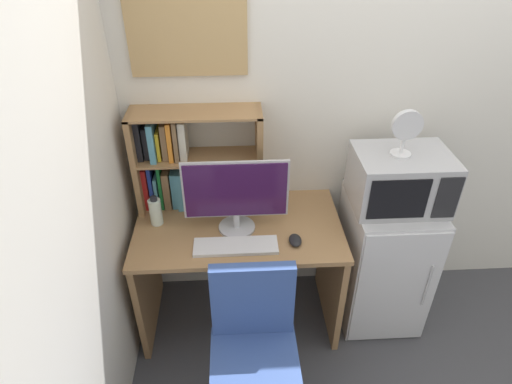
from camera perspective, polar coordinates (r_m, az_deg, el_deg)
The scene contains 12 objects.
wall_back at distance 2.88m, azimuth 25.71°, elevation 9.77°, with size 6.40×0.04×2.60m, color silver.
desk at distance 2.66m, azimuth -2.22°, elevation -8.48°, with size 1.19×0.68×0.77m.
hutch_bookshelf at distance 2.55m, azimuth -9.83°, elevation 4.05°, with size 0.73×0.23×0.61m.
monitor at distance 2.34m, azimuth -2.67°, elevation -0.21°, with size 0.57×0.21×0.44m.
keyboard at distance 2.35m, azimuth -2.68°, elevation -7.12°, with size 0.45×0.14×0.02m, color silver.
computer_mouse at distance 2.38m, azimuth 5.18°, elevation -6.34°, with size 0.07×0.11×0.03m, color black.
water_bottle at distance 2.53m, azimuth -13.06°, elevation -2.50°, with size 0.07×0.07×0.18m.
mini_fridge at distance 2.88m, azimuth 16.29°, elevation -8.56°, with size 0.49×0.55×0.89m.
microwave at distance 2.53m, azimuth 18.41°, elevation 1.58°, with size 0.52×0.39×0.31m.
desk_fan at distance 2.38m, azimuth 19.10°, elevation 7.67°, with size 0.16×0.11×0.26m.
desk_chair at distance 2.33m, azimuth -0.24°, elevation -21.38°, with size 0.49×0.49×0.93m.
wall_corkboard at distance 2.36m, azimuth -9.16°, elevation 21.17°, with size 0.61×0.02×0.54m, color tan.
Camera 1 is at (-0.96, -2.30, 2.33)m, focal length 30.44 mm.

